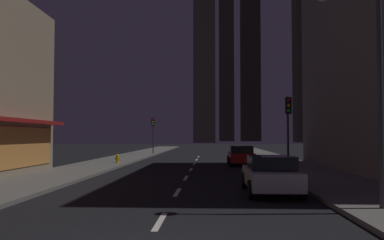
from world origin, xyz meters
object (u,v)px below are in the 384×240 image
(car_parked_far, at_px, (241,155))
(traffic_light_near_right, at_px, (288,118))
(fire_hydrant_far_left, at_px, (117,159))
(traffic_light_far_left, at_px, (153,128))
(car_parked_near, at_px, (271,174))
(street_lamp_right, at_px, (350,38))

(car_parked_far, relative_size, traffic_light_near_right, 1.01)
(car_parked_far, distance_m, fire_hydrant_far_left, 9.51)
(fire_hydrant_far_left, bearing_deg, traffic_light_far_left, 88.55)
(fire_hydrant_far_left, bearing_deg, car_parked_far, -1.20)
(car_parked_near, xyz_separation_m, traffic_light_near_right, (1.90, 6.14, 2.45))
(car_parked_far, distance_m, street_lamp_right, 18.83)
(car_parked_near, distance_m, street_lamp_right, 5.95)
(car_parked_near, relative_size, car_parked_far, 1.00)
(traffic_light_far_left, height_order, street_lamp_right, street_lamp_right)
(car_parked_far, bearing_deg, traffic_light_far_left, 119.66)
(car_parked_near, relative_size, street_lamp_right, 0.64)
(fire_hydrant_far_left, bearing_deg, traffic_light_near_right, -37.09)
(traffic_light_far_left, distance_m, street_lamp_right, 35.96)
(car_parked_near, xyz_separation_m, car_parked_far, (0.00, 14.56, 0.00))
(fire_hydrant_far_left, height_order, street_lamp_right, street_lamp_right)
(street_lamp_right, bearing_deg, traffic_light_far_left, 107.64)
(fire_hydrant_far_left, relative_size, traffic_light_near_right, 0.16)
(car_parked_far, bearing_deg, car_parked_near, -90.00)
(traffic_light_near_right, xyz_separation_m, traffic_light_far_left, (-11.00, 24.40, 0.00))
(traffic_light_far_left, bearing_deg, car_parked_far, -60.34)
(car_parked_near, relative_size, traffic_light_near_right, 1.01)
(fire_hydrant_far_left, xyz_separation_m, street_lamp_right, (11.28, -18.44, 4.61))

